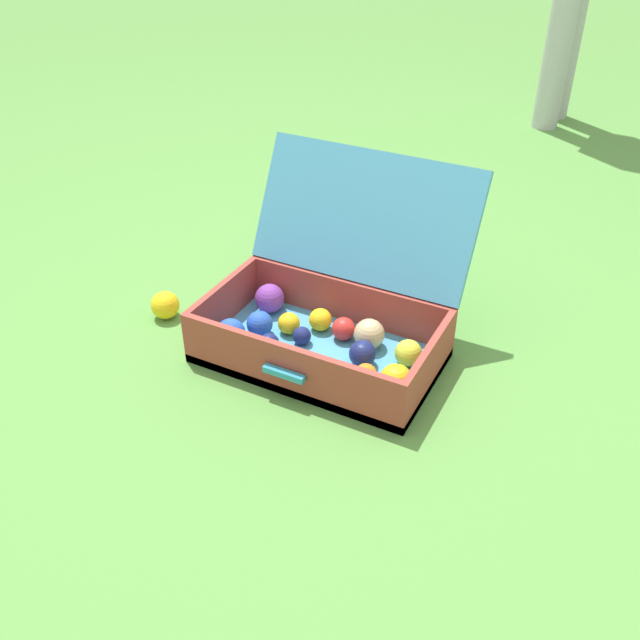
{
  "coord_description": "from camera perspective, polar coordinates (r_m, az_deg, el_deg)",
  "views": [
    {
      "loc": [
        0.73,
        -1.35,
        1.14
      ],
      "look_at": [
        0.05,
        -0.03,
        0.12
      ],
      "focal_mm": 39.52,
      "sensor_mm": 36.0,
      "label": 1
    }
  ],
  "objects": [
    {
      "name": "open_suitcase",
      "position": [
        1.86,
        0.83,
        0.5
      ],
      "size": [
        0.62,
        0.55,
        0.47
      ],
      "color": "#4799C6",
      "rests_on": "ground"
    },
    {
      "name": "ground_plane",
      "position": [
        1.92,
        -0.83,
        -2.3
      ],
      "size": [
        16.0,
        16.0,
        0.0
      ],
      "primitive_type": "plane",
      "color": "#569342"
    },
    {
      "name": "stray_ball_on_grass",
      "position": [
        2.07,
        -12.43,
        1.19
      ],
      "size": [
        0.08,
        0.08,
        0.08
      ],
      "primitive_type": "sphere",
      "color": "yellow",
      "rests_on": "ground"
    }
  ]
}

